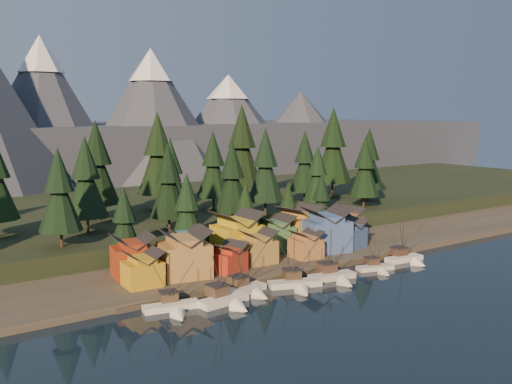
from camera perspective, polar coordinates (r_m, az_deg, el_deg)
ground at (r=117.13m, az=7.85°, el=-10.26°), size 500.00×500.00×0.00m
shore_strip at (r=147.72m, az=-2.68°, el=-6.03°), size 400.00×50.00×1.50m
hillside at (r=190.69m, az=-10.63°, el=-2.27°), size 420.00×100.00×6.00m
dock at (r=129.07m, az=2.88°, el=-8.23°), size 80.00×4.00×1.00m
mountain_ridge at (r=304.16m, az=-20.99°, el=5.50°), size 560.00×190.00×90.00m
boat_0 at (r=108.01m, az=-8.30°, el=-10.75°), size 11.19×11.86×11.17m
boat_1 at (r=110.21m, az=-2.93°, el=-10.00°), size 10.71×11.46×12.85m
boat_2 at (r=116.71m, az=-0.84°, el=-9.08°), size 10.46×11.13×11.92m
boat_3 at (r=120.60m, az=4.11°, el=-8.57°), size 11.91×12.32×12.20m
boat_4 at (r=126.66m, az=7.93°, el=-7.75°), size 11.31×12.05×12.46m
boat_5 at (r=135.85m, az=12.05°, el=-6.98°), size 9.39×9.79×9.96m
boat_6 at (r=145.28m, az=14.91°, el=-5.91°), size 10.39×11.16×12.00m
house_front_0 at (r=118.70m, az=-11.28°, el=-7.41°), size 7.53×7.14×7.28m
house_front_1 at (r=123.46m, az=-7.17°, el=-5.93°), size 11.68×11.36×10.38m
house_front_2 at (r=126.72m, az=-2.83°, el=-6.45°), size 8.21×8.25×6.56m
house_front_3 at (r=133.70m, az=0.15°, el=-5.38°), size 8.14×7.80×7.82m
house_front_4 at (r=139.19m, az=5.01°, el=-5.13°), size 6.93×7.42×6.66m
house_front_5 at (r=145.90m, az=7.02°, el=-3.59°), size 12.60×11.87×11.20m
house_front_6 at (r=150.77m, az=9.32°, el=-4.01°), size 9.09×8.79×7.54m
house_back_0 at (r=125.72m, az=-12.24°, el=-6.14°), size 9.34×9.06×9.03m
house_back_1 at (r=133.92m, az=-7.11°, el=-5.25°), size 9.06×9.14×8.56m
house_back_2 at (r=138.88m, az=-1.89°, el=-4.14°), size 10.82×9.99×11.16m
house_back_3 at (r=145.10m, az=1.83°, el=-4.05°), size 9.34×8.42×9.07m
house_back_4 at (r=151.68m, az=4.37°, el=-3.26°), size 10.80×10.48×10.46m
house_back_5 at (r=159.24m, az=8.84°, el=-3.08°), size 8.62×8.71×8.96m
tree_hill_2 at (r=135.87m, az=-19.07°, el=-0.08°), size 9.80×9.80×22.84m
tree_hill_3 at (r=149.97m, az=-16.64°, el=1.16°), size 10.65×10.65×24.81m
tree_hill_4 at (r=166.43m, az=-15.63°, el=2.54°), size 12.23×12.23×28.50m
tree_hill_5 at (r=147.45m, az=-8.75°, el=0.89°), size 9.84×9.84×22.92m
tree_hill_6 at (r=164.29m, az=-8.51°, el=1.71°), size 10.06×10.06×23.44m
tree_hill_7 at (r=154.32m, az=-2.39°, el=1.32°), size 9.90×9.90×23.07m
tree_hill_8 at (r=178.77m, az=-4.31°, el=2.54°), size 10.69×10.69×24.90m
tree_hill_9 at (r=168.77m, az=0.95°, el=2.46°), size 11.19×11.19×26.07m
tree_hill_10 at (r=193.56m, az=-1.41°, el=4.33°), size 14.27×14.27×33.23m
tree_hill_11 at (r=174.97m, az=6.18°, el=1.63°), size 8.86×8.86×20.64m
tree_hill_12 at (r=192.07m, az=4.90°, el=2.85°), size 10.54×10.54×24.55m
tree_hill_13 at (r=185.59m, az=10.82°, el=2.29°), size 9.84×9.84×22.93m
tree_hill_14 at (r=208.00m, az=7.71°, el=4.38°), size 13.89×13.89×32.35m
tree_hill_15 at (r=180.93m, az=-9.76°, el=3.56°), size 13.26×13.26×30.89m
tree_hill_17 at (r=200.98m, az=11.22°, el=3.08°), size 10.86×10.86×25.30m
tree_shore_0 at (r=133.15m, az=-13.03°, el=-2.99°), size 7.97×7.97×18.58m
tree_shore_1 at (r=139.43m, az=-6.91°, el=-1.86°), size 8.89×8.89×20.71m
tree_shore_2 at (r=148.24m, az=-1.06°, el=-1.98°), size 7.36×7.36×17.15m
tree_shore_3 at (r=156.34m, az=3.23°, el=-1.63°), size 7.01×7.01×16.34m
tree_shore_4 at (r=163.71m, az=6.56°, el=-0.92°), size 7.72×7.72×17.99m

